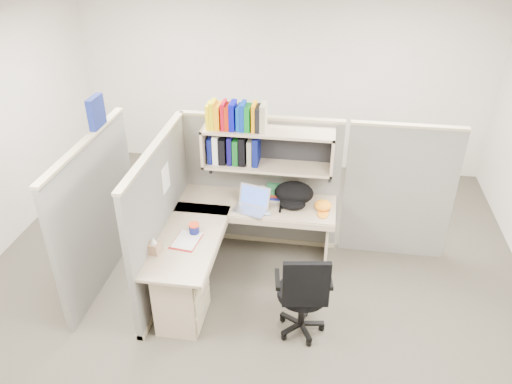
% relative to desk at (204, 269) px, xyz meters
% --- Properties ---
extents(ground, '(6.00, 6.00, 0.00)m').
position_rel_desk_xyz_m(ground, '(0.41, 0.29, -0.44)').
color(ground, '#322E27').
rests_on(ground, ground).
extents(room_shell, '(6.00, 6.00, 6.00)m').
position_rel_desk_xyz_m(room_shell, '(0.41, 0.29, 1.18)').
color(room_shell, beige).
rests_on(room_shell, ground).
extents(cubicle, '(3.79, 1.84, 1.95)m').
position_rel_desk_xyz_m(cubicle, '(0.04, 0.74, 0.47)').
color(cubicle, '#5D5D58').
rests_on(cubicle, ground).
extents(desk, '(1.74, 1.75, 0.73)m').
position_rel_desk_xyz_m(desk, '(0.00, 0.00, 0.00)').
color(desk, tan).
rests_on(desk, ground).
extents(laptop, '(0.43, 0.43, 0.25)m').
position_rel_desk_xyz_m(laptop, '(0.36, 0.69, 0.42)').
color(laptop, silver).
rests_on(laptop, desk).
extents(backpack, '(0.49, 0.42, 0.25)m').
position_rel_desk_xyz_m(backpack, '(0.81, 0.87, 0.42)').
color(backpack, black).
rests_on(backpack, desk).
extents(orange_cap, '(0.20, 0.23, 0.10)m').
position_rel_desk_xyz_m(orange_cap, '(1.14, 0.84, 0.34)').
color(orange_cap, orange).
rests_on(orange_cap, desk).
extents(snack_canister, '(0.11, 0.11, 0.11)m').
position_rel_desk_xyz_m(snack_canister, '(-0.13, 0.20, 0.35)').
color(snack_canister, navy).
rests_on(snack_canister, desk).
extents(tissue_box, '(0.12, 0.12, 0.17)m').
position_rel_desk_xyz_m(tissue_box, '(-0.42, -0.18, 0.38)').
color(tissue_box, tan).
rests_on(tissue_box, desk).
extents(mouse, '(0.09, 0.07, 0.03)m').
position_rel_desk_xyz_m(mouse, '(0.56, 0.64, 0.31)').
color(mouse, '#8DA5C8').
rests_on(mouse, desk).
extents(paper_cup, '(0.09, 0.09, 0.10)m').
position_rel_desk_xyz_m(paper_cup, '(0.45, 1.04, 0.34)').
color(paper_cup, silver).
rests_on(paper_cup, desk).
extents(book_stack, '(0.18, 0.25, 0.12)m').
position_rel_desk_xyz_m(book_stack, '(0.57, 1.01, 0.35)').
color(book_stack, gray).
rests_on(book_stack, desk).
extents(loose_paper, '(0.26, 0.33, 0.00)m').
position_rel_desk_xyz_m(loose_paper, '(-0.17, 0.07, 0.29)').
color(loose_paper, white).
rests_on(loose_paper, desk).
extents(task_chair, '(0.55, 0.51, 1.00)m').
position_rel_desk_xyz_m(task_chair, '(1.01, -0.29, -0.09)').
color(task_chair, black).
rests_on(task_chair, ground).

